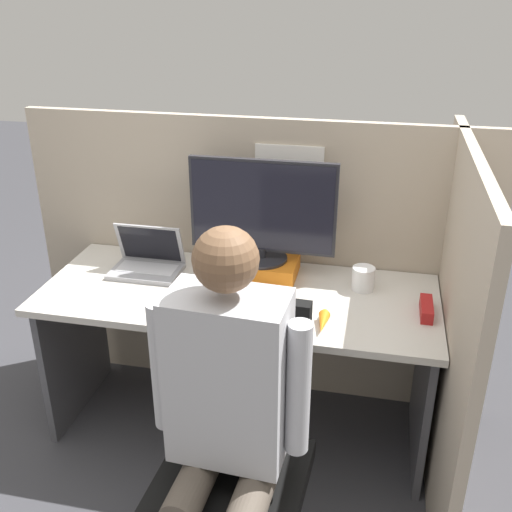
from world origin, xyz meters
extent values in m
plane|color=#3D3D42|center=(0.00, 0.00, 0.00)|extent=(12.00, 12.00, 0.00)
cube|color=tan|center=(0.00, 0.69, 0.68)|extent=(2.14, 0.04, 1.36)
cube|color=white|center=(0.15, 0.66, 1.07)|extent=(0.30, 0.01, 0.37)
cube|color=#F4EA66|center=(-0.10, 0.66, 1.02)|extent=(0.06, 0.01, 0.06)
cube|color=tan|center=(0.85, 0.27, 0.68)|extent=(0.04, 1.30, 1.36)
cube|color=beige|center=(0.00, 0.33, 0.69)|extent=(1.64, 0.67, 0.03)
cube|color=#4C4C51|center=(-0.79, 0.33, 0.34)|extent=(0.03, 0.57, 0.68)
cube|color=#4C4C51|center=(0.79, 0.33, 0.34)|extent=(0.03, 0.57, 0.68)
cube|color=orange|center=(0.07, 0.51, 0.74)|extent=(0.31, 0.23, 0.07)
cylinder|color=#232328|center=(0.07, 0.51, 0.79)|extent=(0.22, 0.22, 0.01)
cylinder|color=#232328|center=(0.07, 0.51, 0.81)|extent=(0.04, 0.04, 0.04)
cube|color=#232328|center=(0.07, 0.51, 1.02)|extent=(0.62, 0.02, 0.40)
cube|color=black|center=(0.07, 0.50, 1.02)|extent=(0.60, 0.00, 0.38)
cube|color=#99999E|center=(-0.43, 0.41, 0.72)|extent=(0.30, 0.20, 0.02)
cube|color=silver|center=(-0.43, 0.43, 0.73)|extent=(0.26, 0.11, 0.00)
cube|color=#99999E|center=(-0.43, 0.48, 0.82)|extent=(0.30, 0.07, 0.19)
cube|color=black|center=(-0.43, 0.48, 0.82)|extent=(0.27, 0.06, 0.17)
ellipsoid|color=silver|center=(-0.15, 0.24, 0.72)|extent=(0.07, 0.04, 0.03)
cube|color=#A31919|center=(0.76, 0.31, 0.73)|extent=(0.05, 0.16, 0.05)
cone|color=orange|center=(0.38, 0.12, 0.73)|extent=(0.05, 0.12, 0.05)
cylinder|color=green|center=(0.38, 0.19, 0.73)|extent=(0.02, 0.02, 0.02)
cube|color=black|center=(0.16, -0.43, 0.44)|extent=(0.49, 0.49, 0.07)
cube|color=black|center=(0.14, -0.17, 0.72)|extent=(0.44, 0.07, 0.50)
cylinder|color=brown|center=(0.08, -0.53, 0.53)|extent=(0.13, 0.30, 0.11)
cylinder|color=brown|center=(0.26, -0.54, 0.53)|extent=(0.13, 0.30, 0.11)
cube|color=#B2B2B7|center=(0.16, -0.43, 0.85)|extent=(0.35, 0.22, 0.53)
sphere|color=brown|center=(0.16, -0.43, 1.22)|extent=(0.18, 0.18, 0.18)
cylinder|color=#B2B2B7|center=(-0.05, -0.42, 0.85)|extent=(0.07, 0.07, 0.43)
cylinder|color=#B2B2B7|center=(0.36, -0.44, 0.85)|extent=(0.07, 0.07, 0.43)
cylinder|color=white|center=(0.50, 0.47, 0.76)|extent=(0.09, 0.09, 0.10)
camera|label=1|loc=(0.53, -1.79, 1.89)|focal=42.00mm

